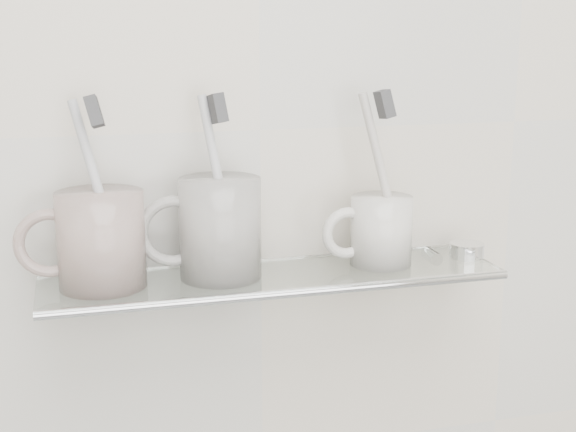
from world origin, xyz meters
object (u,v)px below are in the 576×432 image
object	(u,v)px
mug_right	(381,231)
shelf_glass	(274,277)
mug_left	(101,240)
mug_center	(220,228)

from	to	relation	value
mug_right	shelf_glass	bearing A→B (deg)	-163.34
mug_right	mug_left	bearing A→B (deg)	-165.62
mug_left	mug_right	world-z (taller)	mug_left
shelf_glass	mug_left	xyz separation A→B (m)	(-0.18, 0.00, 0.05)
shelf_glass	mug_left	size ratio (longest dim) A/B	5.00
mug_center	mug_left	bearing A→B (deg)	160.60
mug_left	mug_center	xyz separation A→B (m)	(0.12, 0.00, 0.00)
shelf_glass	mug_right	world-z (taller)	mug_right
mug_left	mug_center	world-z (taller)	mug_center
mug_center	mug_right	bearing A→B (deg)	-19.40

